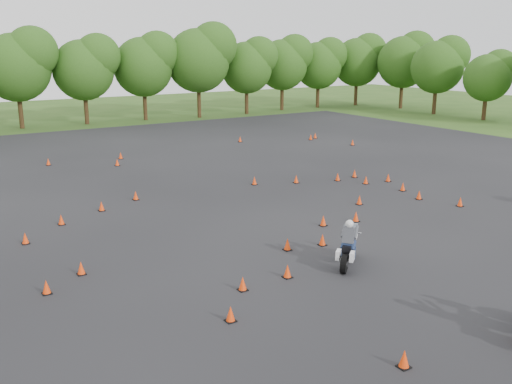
{
  "coord_description": "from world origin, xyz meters",
  "views": [
    {
      "loc": [
        -13.67,
        -17.61,
        7.82
      ],
      "look_at": [
        0.0,
        4.0,
        1.2
      ],
      "focal_mm": 40.0,
      "sensor_mm": 36.0,
      "label": 1
    }
  ],
  "objects": [
    {
      "name": "ground",
      "position": [
        0.0,
        0.0,
        0.0
      ],
      "size": [
        140.0,
        140.0,
        0.0
      ],
      "primitive_type": "plane",
      "color": "#2D5119",
      "rests_on": "ground"
    },
    {
      "name": "traffic_cones",
      "position": [
        0.21,
        6.5,
        0.23
      ],
      "size": [
        36.93,
        33.01,
        0.45
      ],
      "color": "#F73D0A",
      "rests_on": "asphalt_pad"
    },
    {
      "name": "rider_grey",
      "position": [
        -0.41,
        -2.9,
        0.9
      ],
      "size": [
        2.23,
        2.02,
        1.78
      ],
      "primitive_type": null,
      "rotation": [
        0.0,
        0.0,
        0.69
      ],
      "color": "#45474D",
      "rests_on": "ground"
    },
    {
      "name": "asphalt_pad",
      "position": [
        0.0,
        6.0,
        0.01
      ],
      "size": [
        62.0,
        62.0,
        0.0
      ],
      "primitive_type": "plane",
      "color": "black",
      "rests_on": "ground"
    },
    {
      "name": "treeline",
      "position": [
        2.88,
        35.05,
        4.64
      ],
      "size": [
        87.1,
        32.47,
        10.74
      ],
      "color": "#284E16",
      "rests_on": "ground"
    }
  ]
}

